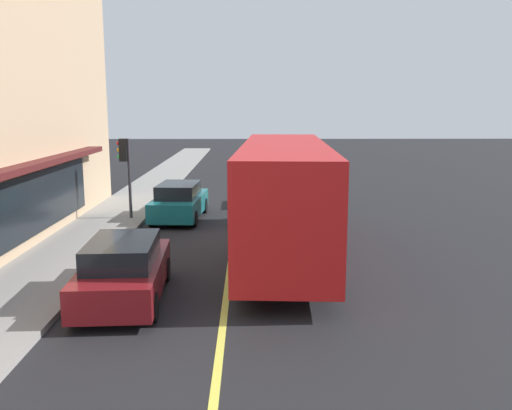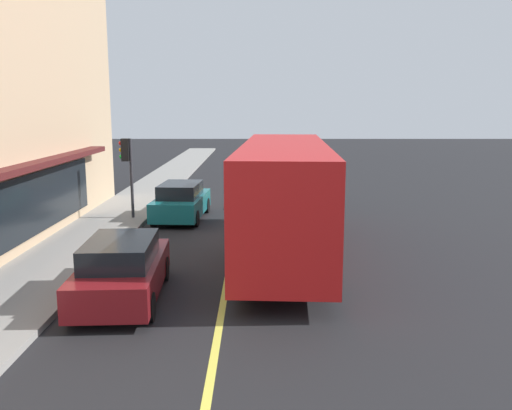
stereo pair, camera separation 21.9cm
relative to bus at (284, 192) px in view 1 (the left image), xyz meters
The scene contains 8 objects.
ground 3.60m from the bus, 33.53° to the left, with size 120.00×120.00×0.00m, color black.
sidewalk 7.39m from the bus, 69.51° to the left, with size 80.00×2.78×0.15m, color gray.
lane_centre_stripe 3.60m from the bus, 33.53° to the left, with size 36.00×0.16×0.01m, color #D8D14C.
bus is the anchor object (origin of this frame).
traffic_light 7.97m from the bus, 49.63° to the left, with size 0.30×0.52×3.20m.
car_maroon 5.89m from the bus, 134.73° to the left, with size 4.39×2.04×1.52m.
car_teal 6.89m from the bus, 35.82° to the left, with size 4.40×2.06×1.52m.
car_black 8.99m from the bus, ahead, with size 4.34×1.93×1.52m.
Camera 1 is at (-19.10, -0.57, 4.60)m, focal length 38.17 mm.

